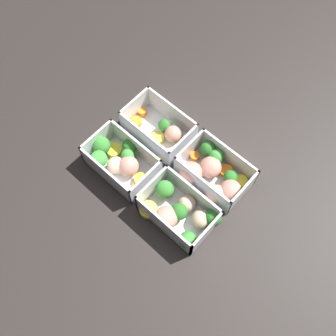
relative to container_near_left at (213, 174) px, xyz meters
name	(u,v)px	position (x,y,z in m)	size (l,w,h in m)	color
ground_plane	(168,172)	(0.08, 0.05, -0.03)	(4.00, 4.00, 0.00)	#282321
container_near_left	(213,174)	(0.00, 0.00, 0.00)	(0.16, 0.12, 0.07)	white
container_near_right	(161,130)	(0.16, -0.01, 0.00)	(0.16, 0.10, 0.07)	white
container_far_left	(180,213)	(-0.01, 0.11, 0.00)	(0.16, 0.12, 0.07)	white
container_far_right	(119,160)	(0.18, 0.11, 0.00)	(0.16, 0.11, 0.07)	white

